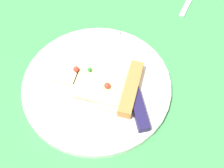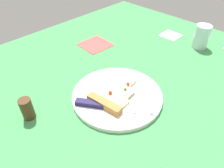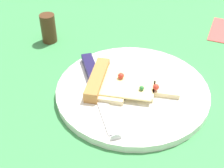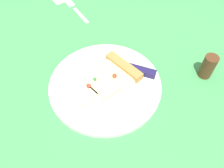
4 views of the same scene
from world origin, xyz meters
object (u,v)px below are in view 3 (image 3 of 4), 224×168
Objects in this scene: plate at (132,91)px; pepper_shaker at (48,28)px; pizza_slice at (119,83)px; knife at (96,84)px.

pepper_shaker reaches higher than plate.
pepper_shaker is (22.20, -13.42, 1.24)cm from pizza_slice.
plate is 1.63× the size of pizza_slice.
pepper_shaker is (24.77, -13.07, 2.76)cm from plate.
pizza_slice is 2.61× the size of pepper_shaker.
plate is 7.26cm from knife.
plate is at bearing 160.11° from knife.
knife is 23.20cm from pepper_shaker.
pizza_slice is (2.57, 0.35, 1.52)cm from plate.
pizza_slice is 4.57cm from knife.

